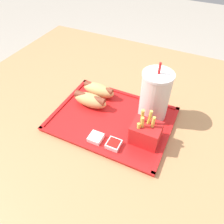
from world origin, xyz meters
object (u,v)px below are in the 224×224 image
sauce_cup_mayo (96,138)px  sauce_cup_ketchup (114,144)px  hot_dog_near (90,100)px  soda_cup (155,95)px  hot_dog_far (99,90)px  fries_carton (146,132)px

sauce_cup_mayo → sauce_cup_ketchup: 0.06m
hot_dog_near → soda_cup: bearing=13.5°
hot_dog_far → hot_dog_near: same height
soda_cup → sauce_cup_mayo: (-0.12, -0.18, -0.07)m
hot_dog_far → sauce_cup_ketchup: bearing=-51.5°
soda_cup → sauce_cup_ketchup: size_ratio=4.93×
soda_cup → sauce_cup_mayo: 0.22m
hot_dog_near → sauce_cup_mayo: bearing=-54.5°
hot_dog_near → sauce_cup_ketchup: size_ratio=3.02×
fries_carton → sauce_cup_mayo: (-0.13, -0.06, -0.03)m
soda_cup → sauce_cup_ketchup: soda_cup is taller
hot_dog_far → sauce_cup_ketchup: (0.15, -0.19, -0.02)m
fries_carton → sauce_cup_mayo: fries_carton is taller
soda_cup → hot_dog_near: (-0.21, -0.05, -0.06)m
soda_cup → sauce_cup_ketchup: (-0.06, -0.17, -0.07)m
soda_cup → hot_dog_far: soda_cup is taller
hot_dog_far → soda_cup: bearing=-3.3°
soda_cup → sauce_cup_mayo: soda_cup is taller
hot_dog_far → hot_dog_near: size_ratio=1.01×
hot_dog_far → sauce_cup_mayo: (0.09, -0.19, -0.02)m
hot_dog_near → sauce_cup_mayo: size_ratio=3.02×
hot_dog_near → sauce_cup_ketchup: bearing=-40.0°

